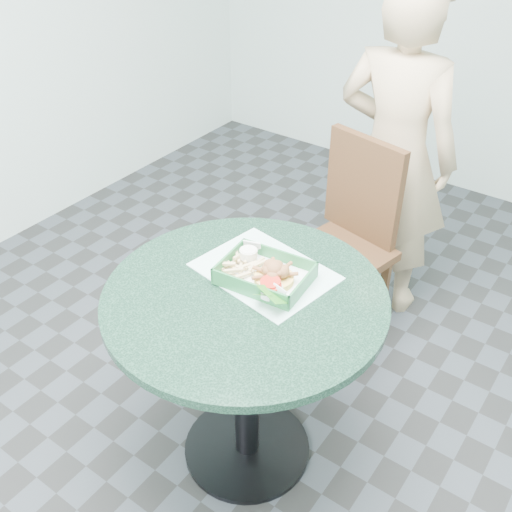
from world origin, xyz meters
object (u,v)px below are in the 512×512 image
Objects in this scene: crab_sandwich at (273,278)px; diner_person at (395,151)px; sauce_ramekin at (251,257)px; cafe_table at (246,338)px; food_basket at (265,281)px; dining_chair at (350,231)px.

diner_person is at bearing 94.59° from crab_sandwich.
crab_sandwich reaches higher than sauce_ramekin.
diner_person reaches higher than cafe_table.
crab_sandwich is at bearing -11.19° from food_basket.
diner_person is 1.02m from sauce_ramekin.
crab_sandwich is (0.05, 0.08, 0.22)m from cafe_table.
crab_sandwich is at bearing 93.19° from diner_person.
dining_chair is at bearing 98.53° from crab_sandwich.
cafe_table is at bearing 90.45° from diner_person.
sauce_ramekin is (-0.04, -1.02, 0.01)m from diner_person.
cafe_table is 0.21m from food_basket.
crab_sandwich is (0.11, -0.76, 0.27)m from dining_chair.
dining_chair is at bearing 94.44° from cafe_table.
dining_chair is at bearing 89.33° from sauce_ramekin.
dining_chair reaches higher than cafe_table.
dining_chair is 15.72× the size of sauce_ramekin.
cafe_table is at bearing -97.68° from food_basket.
food_basket is at bearing 168.81° from crab_sandwich.
sauce_ramekin is at bearing 86.55° from diner_person.
diner_person is 1.07m from food_basket.
food_basket is at bearing 91.26° from diner_person.
food_basket is (0.01, 0.09, 0.19)m from cafe_table.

